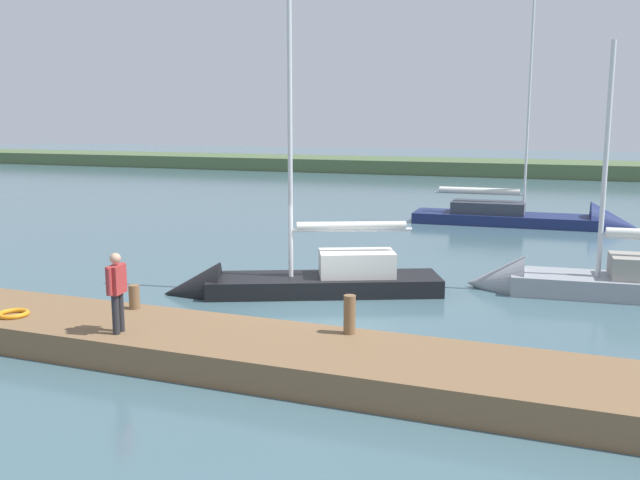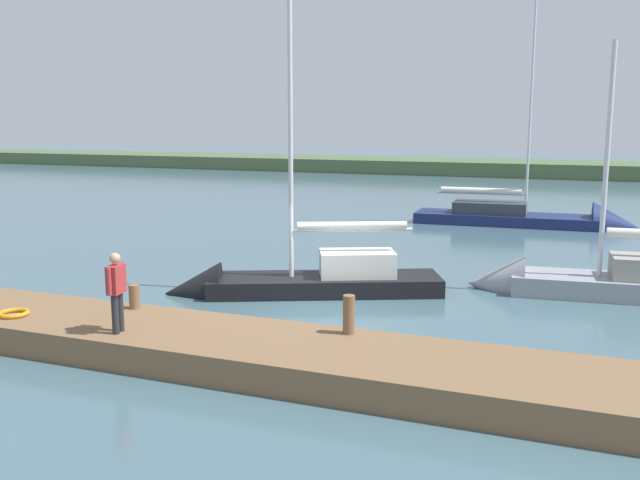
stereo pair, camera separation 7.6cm
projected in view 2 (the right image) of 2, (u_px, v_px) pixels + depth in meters
The scene contains 10 objects.
ground_plane at pixel (315, 310), 17.40m from camera, with size 200.00×200.00×0.00m, color #42606B.
far_shoreline at pixel (516, 175), 60.73m from camera, with size 180.00×8.00×2.40m, color #4C603D.
dock_pier at pixel (236, 349), 13.54m from camera, with size 20.13×2.60×0.58m, color brown.
mooring_post_near at pixel (134, 297), 15.37m from camera, with size 0.24×0.24×0.54m, color brown.
mooring_post_far at pixel (349, 315), 13.53m from camera, with size 0.24×0.24×0.77m, color brown.
life_ring_buoy at pixel (14, 313), 14.84m from camera, with size 0.66×0.66×0.10m, color orange.
sailboat_near_dock at pixel (541, 222), 31.28m from camera, with size 9.85×2.66×11.62m.
sailboat_outer_mooring at pixel (590, 286), 18.90m from camera, with size 7.36×2.40×7.48m.
sailboat_behind_pier at pixel (292, 287), 19.08m from camera, with size 7.57×4.66×8.78m.
person_on_dock at pixel (116, 287), 13.52m from camera, with size 0.29×0.61×1.60m.
Camera 2 is at (-6.28, 15.63, 4.70)m, focal length 38.96 mm.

